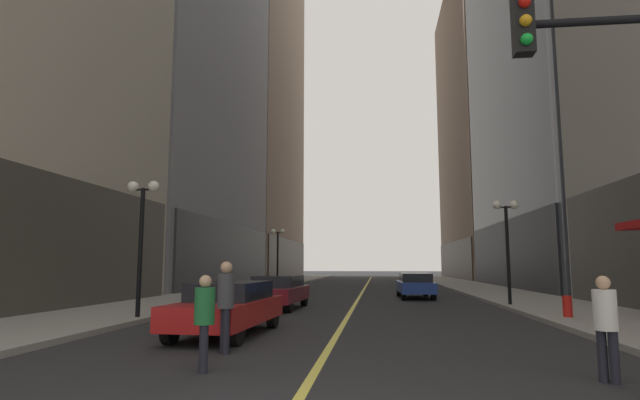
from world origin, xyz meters
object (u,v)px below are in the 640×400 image
at_px(car_blue, 415,285).
at_px(fire_hydrant_right, 568,309).
at_px(car_maroon, 277,291).
at_px(pedestrian_with_orange_bag, 226,299).
at_px(pedestrian_in_green_parka, 204,315).
at_px(street_lamp_left_near, 142,217).
at_px(pedestrian_in_white_shirt, 606,320).
at_px(street_lamp_right_mid, 507,228).
at_px(car_red, 229,306).
at_px(street_lamp_left_far, 278,245).

xyz_separation_m(car_blue, fire_hydrant_right, (3.92, -10.59, -0.32)).
height_order(car_maroon, pedestrian_with_orange_bag, pedestrian_with_orange_bag).
xyz_separation_m(pedestrian_in_green_parka, street_lamp_left_near, (-4.57, 6.86, 2.34)).
height_order(pedestrian_in_white_shirt, fire_hydrant_right, pedestrian_in_white_shirt).
distance_m(street_lamp_left_near, fire_hydrant_right, 13.69).
distance_m(pedestrian_with_orange_bag, street_lamp_right_mid, 14.48).
relative_size(car_maroon, street_lamp_right_mid, 0.99).
xyz_separation_m(street_lamp_right_mid, fire_hydrant_right, (0.50, -4.93, -2.86)).
distance_m(car_red, fire_hydrant_right, 10.46).
relative_size(street_lamp_left_far, fire_hydrant_right, 5.54).
relative_size(pedestrian_in_green_parka, street_lamp_left_far, 0.36).
relative_size(car_red, car_blue, 1.01).
relative_size(pedestrian_in_green_parka, street_lamp_right_mid, 0.36).
relative_size(car_red, pedestrian_in_white_shirt, 2.92).
height_order(car_blue, pedestrian_with_orange_bag, pedestrian_with_orange_bag).
bearing_deg(fire_hydrant_right, car_red, -156.99).
height_order(street_lamp_left_far, street_lamp_right_mid, same).
distance_m(car_red, pedestrian_in_white_shirt, 8.43).
distance_m(car_red, car_blue, 15.74).
xyz_separation_m(car_red, street_lamp_left_far, (-3.68, 24.39, 2.54)).
height_order(car_maroon, car_blue, same).
height_order(car_maroon, pedestrian_in_green_parka, pedestrian_in_green_parka).
bearing_deg(pedestrian_in_green_parka, car_blue, 75.77).
bearing_deg(car_maroon, pedestrian_with_orange_bag, -84.48).
bearing_deg(pedestrian_in_white_shirt, street_lamp_left_near, 147.54).
height_order(street_lamp_left_near, street_lamp_left_far, same).
height_order(pedestrian_in_green_parka, street_lamp_right_mid, street_lamp_right_mid).
height_order(pedestrian_in_white_shirt, street_lamp_left_far, street_lamp_left_far).
xyz_separation_m(car_red, pedestrian_in_green_parka, (0.89, -4.30, 0.20)).
xyz_separation_m(pedestrian_in_green_parka, fire_hydrant_right, (8.73, 8.39, -0.52)).
bearing_deg(fire_hydrant_right, car_blue, 110.31).
height_order(pedestrian_in_white_shirt, street_lamp_right_mid, street_lamp_right_mid).
height_order(street_lamp_left_near, fire_hydrant_right, street_lamp_left_near).
height_order(car_blue, street_lamp_left_near, street_lamp_left_near).
relative_size(car_maroon, pedestrian_with_orange_bag, 2.41).
xyz_separation_m(street_lamp_left_far, street_lamp_right_mid, (12.80, -15.37, 0.00)).
relative_size(pedestrian_in_white_shirt, street_lamp_right_mid, 0.36).
bearing_deg(pedestrian_in_green_parka, pedestrian_in_white_shirt, -0.58).
relative_size(street_lamp_left_far, street_lamp_right_mid, 1.00).
xyz_separation_m(car_maroon, fire_hydrant_right, (9.89, -3.47, -0.32)).
distance_m(pedestrian_in_white_shirt, street_lamp_left_far, 30.83).
bearing_deg(fire_hydrant_right, pedestrian_with_orange_bag, -143.26).
height_order(car_red, car_blue, same).
bearing_deg(pedestrian_in_white_shirt, car_maroon, 122.08).
bearing_deg(car_blue, pedestrian_with_orange_bag, -106.14).
relative_size(car_red, street_lamp_left_near, 1.05).
bearing_deg(street_lamp_left_near, car_blue, 52.26).
relative_size(car_blue, fire_hydrant_right, 5.77).
distance_m(car_maroon, pedestrian_with_orange_bag, 10.17).
height_order(car_maroon, pedestrian_in_white_shirt, pedestrian_in_white_shirt).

